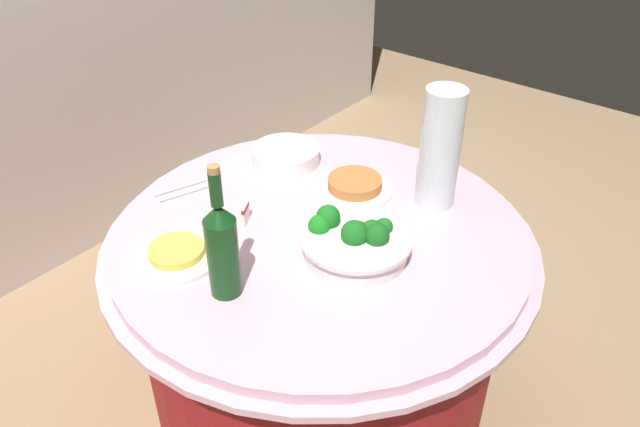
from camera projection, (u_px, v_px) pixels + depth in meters
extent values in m
plane|color=#9E7F5B|center=(320.00, 409.00, 2.07)|extent=(6.00, 6.00, 0.00)
cylinder|color=maroon|center=(320.00, 335.00, 1.88)|extent=(1.01, 1.01, 0.69)
cylinder|color=#E0B2C6|center=(320.00, 241.00, 1.68)|extent=(1.16, 1.16, 0.02)
cylinder|color=#E0B2C6|center=(320.00, 234.00, 1.66)|extent=(1.10, 1.10, 0.03)
cylinder|color=white|center=(356.00, 247.00, 1.55)|extent=(0.26, 0.26, 0.05)
cylinder|color=white|center=(356.00, 237.00, 1.53)|extent=(0.28, 0.28, 0.01)
sphere|color=#19691E|center=(384.00, 227.00, 1.55)|extent=(0.05, 0.05, 0.05)
sphere|color=#195D1E|center=(377.00, 235.00, 1.51)|extent=(0.06, 0.06, 0.06)
sphere|color=#19651E|center=(372.00, 232.00, 1.52)|extent=(0.06, 0.06, 0.06)
sphere|color=#19711E|center=(328.00, 217.00, 1.56)|extent=(0.06, 0.06, 0.06)
sphere|color=#19751E|center=(354.00, 235.00, 1.51)|extent=(0.05, 0.05, 0.05)
sphere|color=#19801E|center=(319.00, 225.00, 1.55)|extent=(0.06, 0.06, 0.06)
sphere|color=#19841E|center=(359.00, 236.00, 1.52)|extent=(0.04, 0.04, 0.04)
sphere|color=#19551E|center=(359.00, 230.00, 1.52)|extent=(0.05, 0.05, 0.05)
sphere|color=#19681E|center=(354.00, 234.00, 1.51)|extent=(0.07, 0.07, 0.07)
cylinder|color=white|center=(286.00, 161.00, 1.95)|extent=(0.21, 0.21, 0.01)
cylinder|color=white|center=(286.00, 158.00, 1.94)|extent=(0.21, 0.21, 0.01)
cylinder|color=white|center=(286.00, 155.00, 1.94)|extent=(0.21, 0.21, 0.01)
cylinder|color=white|center=(286.00, 152.00, 1.93)|extent=(0.21, 0.21, 0.01)
cylinder|color=white|center=(286.00, 149.00, 1.93)|extent=(0.21, 0.21, 0.01)
cylinder|color=#124017|center=(223.00, 257.00, 1.40)|extent=(0.07, 0.07, 0.20)
cone|color=#124017|center=(218.00, 213.00, 1.33)|extent=(0.07, 0.07, 0.04)
cylinder|color=#124017|center=(216.00, 189.00, 1.29)|extent=(0.03, 0.03, 0.08)
cylinder|color=#B2844C|center=(213.00, 169.00, 1.27)|extent=(0.03, 0.03, 0.02)
cylinder|color=silver|center=(440.00, 149.00, 1.67)|extent=(0.11, 0.11, 0.34)
sphere|color=#E5B26B|center=(439.00, 187.00, 1.76)|extent=(0.06, 0.06, 0.06)
sphere|color=#E5B26B|center=(428.00, 189.00, 1.75)|extent=(0.06, 0.06, 0.06)
sphere|color=#E5B26B|center=(439.00, 193.00, 1.73)|extent=(0.06, 0.06, 0.06)
sphere|color=#72C64C|center=(437.00, 169.00, 1.73)|extent=(0.06, 0.06, 0.06)
sphere|color=#72C64C|center=(431.00, 175.00, 1.71)|extent=(0.06, 0.06, 0.06)
sphere|color=#72C64C|center=(444.00, 176.00, 1.70)|extent=(0.06, 0.06, 0.06)
sphere|color=red|center=(434.00, 153.00, 1.70)|extent=(0.06, 0.06, 0.06)
sphere|color=red|center=(436.00, 160.00, 1.67)|extent=(0.06, 0.06, 0.06)
sphere|color=red|center=(447.00, 156.00, 1.68)|extent=(0.06, 0.06, 0.06)
sphere|color=#E5B26B|center=(434.00, 137.00, 1.66)|extent=(0.06, 0.06, 0.06)
sphere|color=#E5B26B|center=(443.00, 143.00, 1.64)|extent=(0.06, 0.06, 0.06)
sphere|color=#E5B26B|center=(447.00, 137.00, 1.66)|extent=(0.06, 0.06, 0.06)
sphere|color=#72C64C|center=(436.00, 121.00, 1.62)|extent=(0.06, 0.06, 0.06)
sphere|color=#72C64C|center=(450.00, 123.00, 1.61)|extent=(0.06, 0.06, 0.06)
sphere|color=#72C64C|center=(445.00, 117.00, 1.64)|extent=(0.06, 0.06, 0.06)
cylinder|color=silver|center=(186.00, 193.00, 1.80)|extent=(0.15, 0.06, 0.01)
cylinder|color=silver|center=(181.00, 187.00, 1.82)|extent=(0.15, 0.06, 0.01)
sphere|color=silver|center=(209.00, 182.00, 1.84)|extent=(0.01, 0.01, 0.01)
cylinder|color=white|center=(177.00, 256.00, 1.55)|extent=(0.22, 0.22, 0.01)
cylinder|color=#F2D14C|center=(176.00, 251.00, 1.54)|extent=(0.14, 0.14, 0.02)
cylinder|color=white|center=(355.00, 189.00, 1.81)|extent=(0.22, 0.22, 0.01)
cylinder|color=#B77038|center=(355.00, 183.00, 1.80)|extent=(0.16, 0.16, 0.03)
cube|color=white|center=(246.00, 213.00, 1.67)|extent=(0.05, 0.03, 0.05)
cube|color=maroon|center=(245.00, 208.00, 1.66)|extent=(0.05, 0.03, 0.01)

